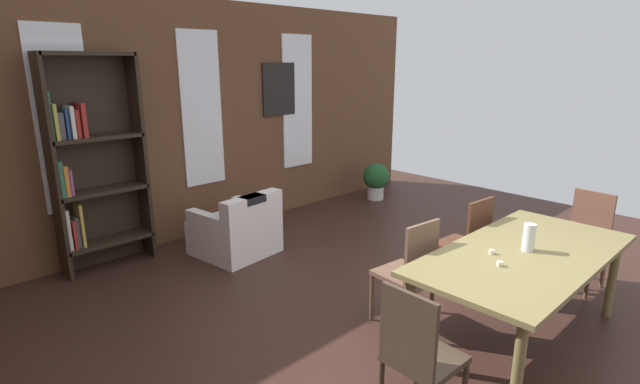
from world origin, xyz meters
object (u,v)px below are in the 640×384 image
Objects in this scene: dining_chair_far_right at (467,241)px; bookshelf_tall at (91,163)px; dining_chair_head_right at (584,237)px; dining_chair_head_left at (418,354)px; dining_table at (524,261)px; vase_on_table at (529,237)px; armchair_white at (237,231)px; potted_plant_by_shelf at (376,179)px; dining_chair_far_left at (410,270)px.

bookshelf_tall is at bearing 127.40° from dining_chair_far_right.
dining_chair_far_right is 0.42× the size of bookshelf_tall.
dining_chair_head_right is 2.81m from dining_chair_head_left.
dining_table is 1.41m from dining_chair_head_right.
dining_chair_far_right is (0.46, 0.73, -0.17)m from dining_table.
vase_on_table reaches higher than dining_table.
dining_chair_head_right is at bearing -0.15° from dining_chair_head_left.
dining_chair_far_right reaches higher than armchair_white.
dining_table is 3.49× the size of potted_plant_by_shelf.
vase_on_table is at bearing -55.19° from dining_chair_far_left.
dining_chair_head_left reaches higher than armchair_white.
dining_table is 0.88m from dining_chair_far_left.
dining_chair_far_left is at bearing -65.35° from bookshelf_tall.
bookshelf_tall is at bearing 114.65° from dining_chair_far_left.
vase_on_table reaches higher than dining_chair_far_left.
armchair_white is (-0.60, 3.05, -0.40)m from dining_table.
dining_chair_head_left is (-0.93, -0.73, 0.00)m from dining_chair_far_left.
potted_plant_by_shelf is (3.73, 3.39, -0.18)m from dining_chair_head_left.
vase_on_table is 0.91m from dining_chair_far_right.
potted_plant_by_shelf is (2.29, 3.39, -0.53)m from vase_on_table.
armchair_white is at bearing 75.23° from dining_chair_head_left.
potted_plant_by_shelf is at bearing 55.96° from vase_on_table.
bookshelf_tall is (-1.90, 3.77, 0.29)m from vase_on_table.
dining_table is 0.88m from dining_chair_far_right.
dining_chair_far_right is at bearing -0.01° from dining_chair_far_left.
dining_chair_head_left is at bearing 179.92° from vase_on_table.
dining_chair_far_left is 1.07× the size of armchair_white.
dining_chair_far_left is at bearing 158.60° from dining_chair_head_right.
dining_chair_head_right is at bearing -37.85° from dining_chair_far_right.
potted_plant_by_shelf is (4.19, -0.38, -0.82)m from bookshelf_tall.
vase_on_table is 0.10× the size of bookshelf_tall.
dining_chair_far_left is at bearing 179.99° from dining_chair_far_right.
dining_chair_far_left is at bearing -136.42° from potted_plant_by_shelf.
armchair_white is at bearing 123.28° from dining_chair_head_right.
bookshelf_tall is (-0.46, 3.77, 0.64)m from dining_chair_head_left.
potted_plant_by_shelf is (2.33, 3.39, -0.35)m from dining_table.
dining_chair_far_left is 2.33m from armchair_white.
dining_chair_far_left is 1.00× the size of dining_chair_head_right.
armchair_white is 2.95m from potted_plant_by_shelf.
dining_table is at bearing -0.08° from dining_chair_head_left.
dining_table reaches higher than potted_plant_by_shelf.
potted_plant_by_shelf is at bearing 42.25° from dining_chair_head_left.
vase_on_table is at bearing -124.04° from potted_plant_by_shelf.
dining_chair_head_right is 3.52m from potted_plant_by_shelf.
dining_chair_head_right is 3.66m from armchair_white.
dining_table is 3.13m from armchair_white.
dining_table is at bearing -122.18° from dining_chair_far_right.
dining_chair_head_right reaches higher than potted_plant_by_shelf.
dining_chair_head_right is at bearing -0.24° from vase_on_table.
dining_chair_far_left reaches higher than dining_table.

